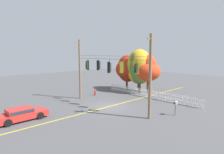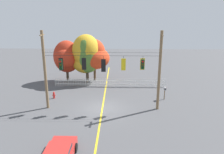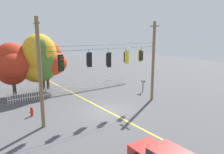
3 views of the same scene
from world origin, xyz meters
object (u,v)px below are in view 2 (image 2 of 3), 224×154
at_px(traffic_signal_northbound_secondary, 104,65).
at_px(traffic_signal_westbound_side, 143,64).
at_px(autumn_maple_near_fence, 66,57).
at_px(traffic_signal_southbound_primary, 84,64).
at_px(roadside_mailbox, 165,90).
at_px(autumn_maple_mid, 86,56).
at_px(autumn_maple_far_west, 95,56).
at_px(traffic_signal_northbound_primary, 123,64).
at_px(autumn_oak_far_east, 87,57).
at_px(fire_hydrant, 54,95).
at_px(traffic_signal_eastbound_side, 61,65).

relative_size(traffic_signal_northbound_secondary, traffic_signal_westbound_side, 1.12).
relative_size(traffic_signal_northbound_secondary, autumn_maple_near_fence, 0.27).
xyz_separation_m(traffic_signal_southbound_primary, roadside_mailbox, (8.53, 2.63, -3.50)).
relative_size(traffic_signal_northbound_secondary, autumn_maple_mid, 0.23).
height_order(autumn_maple_mid, autumn_maple_far_west, autumn_maple_mid).
bearing_deg(roadside_mailbox, autumn_maple_far_west, 141.01).
distance_m(traffic_signal_northbound_secondary, autumn_maple_far_west, 9.75).
height_order(traffic_signal_northbound_primary, autumn_oak_far_east, autumn_oak_far_east).
bearing_deg(autumn_oak_far_east, traffic_signal_southbound_primary, -83.70).
relative_size(fire_hydrant, roadside_mailbox, 0.55).
bearing_deg(autumn_maple_mid, autumn_maple_far_west, 16.27).
bearing_deg(autumn_maple_mid, roadside_mailbox, -34.06).
relative_size(autumn_maple_mid, autumn_oak_far_east, 1.05).
xyz_separation_m(traffic_signal_westbound_side, autumn_maple_mid, (-6.81, 9.17, -0.89)).
relative_size(traffic_signal_southbound_primary, traffic_signal_westbound_side, 0.98).
distance_m(autumn_maple_near_fence, fire_hydrant, 7.43).
distance_m(traffic_signal_westbound_side, roadside_mailbox, 5.21).
height_order(traffic_signal_northbound_secondary, traffic_signal_westbound_side, same).
height_order(traffic_signal_northbound_secondary, fire_hydrant, traffic_signal_northbound_secondary).
bearing_deg(traffic_signal_northbound_secondary, autumn_oak_far_east, 108.06).
bearing_deg(autumn_oak_far_east, traffic_signal_northbound_secondary, -71.94).
xyz_separation_m(autumn_maple_near_fence, autumn_oak_far_east, (2.97, -0.69, 0.23)).
relative_size(traffic_signal_northbound_secondary, autumn_maple_far_west, 0.26).
height_order(traffic_signal_westbound_side, autumn_maple_far_west, autumn_maple_far_west).
bearing_deg(traffic_signal_northbound_secondary, autumn_maple_near_fence, 121.74).
distance_m(traffic_signal_eastbound_side, traffic_signal_northbound_primary, 6.08).
xyz_separation_m(autumn_maple_near_fence, roadside_mailbox, (12.46, -6.76, -2.31)).
distance_m(traffic_signal_northbound_primary, autumn_oak_far_east, 9.95).
distance_m(autumn_maple_near_fence, roadside_mailbox, 14.36).
xyz_separation_m(traffic_signal_southbound_primary, traffic_signal_westbound_side, (5.64, 0.02, -0.04)).
relative_size(traffic_signal_westbound_side, fire_hydrant, 1.76).
relative_size(autumn_maple_near_fence, autumn_maple_far_west, 0.97).
height_order(traffic_signal_westbound_side, autumn_maple_mid, autumn_maple_mid).
relative_size(traffic_signal_westbound_side, autumn_maple_mid, 0.21).
distance_m(autumn_maple_near_fence, autumn_oak_far_east, 3.06).
relative_size(autumn_maple_far_west, fire_hydrant, 7.59).
bearing_deg(roadside_mailbox, traffic_signal_eastbound_side, -166.45).
height_order(traffic_signal_northbound_primary, autumn_maple_mid, autumn_maple_mid).
relative_size(traffic_signal_northbound_primary, autumn_maple_mid, 0.21).
height_order(traffic_signal_westbound_side, autumn_oak_far_east, autumn_oak_far_east).
bearing_deg(traffic_signal_eastbound_side, traffic_signal_northbound_secondary, -0.28).
distance_m(autumn_oak_far_east, roadside_mailbox, 11.55).
distance_m(traffic_signal_southbound_primary, traffic_signal_westbound_side, 5.64).
bearing_deg(autumn_maple_mid, traffic_signal_westbound_side, -53.39).
height_order(autumn_maple_mid, fire_hydrant, autumn_maple_mid).
height_order(traffic_signal_southbound_primary, traffic_signal_northbound_primary, same).
bearing_deg(traffic_signal_northbound_secondary, traffic_signal_eastbound_side, 179.72).
height_order(traffic_signal_northbound_secondary, autumn_maple_near_fence, autumn_maple_near_fence).
bearing_deg(autumn_maple_far_west, autumn_maple_mid, -163.73).
bearing_deg(fire_hydrant, autumn_maple_near_fence, 89.35).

